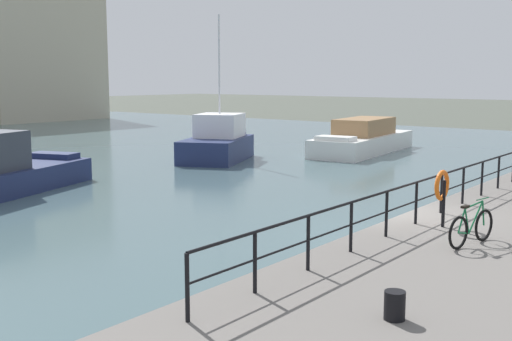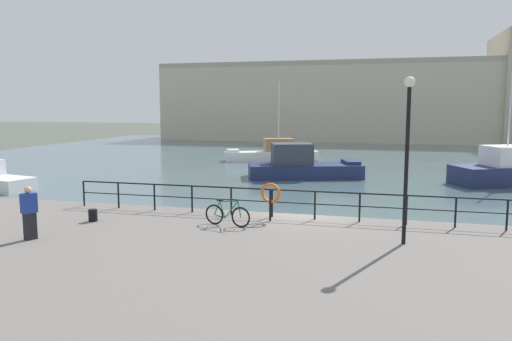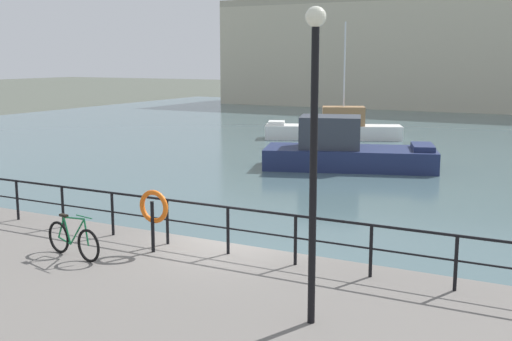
# 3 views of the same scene
# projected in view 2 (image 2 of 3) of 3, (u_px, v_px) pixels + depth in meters

# --- Properties ---
(ground_plane) EXTENTS (240.00, 240.00, 0.00)m
(ground_plane) POSITION_uv_depth(u_px,v_px,m) (305.00, 235.00, 19.29)
(ground_plane) COLOR #4C5147
(water_basin) EXTENTS (80.00, 60.00, 0.01)m
(water_basin) POSITION_uv_depth(u_px,v_px,m) (355.00, 158.00, 48.24)
(water_basin) COLOR #476066
(water_basin) RESTS_ON ground_plane
(quay_promenade) EXTENTS (56.00, 13.00, 0.84)m
(quay_promenade) POSITION_uv_depth(u_px,v_px,m) (265.00, 282.00, 13.01)
(quay_promenade) COLOR slate
(quay_promenade) RESTS_ON ground_plane
(harbor_building) EXTENTS (60.13, 14.74, 14.69)m
(harbor_building) POSITION_uv_depth(u_px,v_px,m) (409.00, 101.00, 71.14)
(harbor_building) COLOR #C1B79E
(harbor_building) RESTS_ON ground_plane
(moored_red_daysailer) EXTENTS (8.59, 5.13, 7.31)m
(moored_red_daysailer) POSITION_uv_depth(u_px,v_px,m) (273.00, 153.00, 45.76)
(moored_red_daysailer) COLOR white
(moored_red_daysailer) RESTS_ON water_basin
(moored_harbor_tender) EXTENTS (8.39, 5.35, 2.43)m
(moored_harbor_tender) POSITION_uv_depth(u_px,v_px,m) (302.00, 166.00, 34.88)
(moored_harbor_tender) COLOR navy
(moored_harbor_tender) RESTS_ON water_basin
(moored_cabin_cruiser) EXTENTS (6.04, 4.80, 7.79)m
(moored_cabin_cruiser) POSITION_uv_depth(u_px,v_px,m) (500.00, 170.00, 31.55)
(moored_cabin_cruiser) COLOR navy
(moored_cabin_cruiser) RESTS_ON water_basin
(quay_railing) EXTENTS (21.17, 0.07, 1.08)m
(quay_railing) POSITION_uv_depth(u_px,v_px,m) (337.00, 201.00, 18.04)
(quay_railing) COLOR black
(quay_railing) RESTS_ON quay_promenade
(parked_bicycle) EXTENTS (1.75, 0.38, 0.98)m
(parked_bicycle) POSITION_uv_depth(u_px,v_px,m) (227.00, 215.00, 17.29)
(parked_bicycle) COLOR black
(parked_bicycle) RESTS_ON quay_promenade
(mooring_bollard) EXTENTS (0.32, 0.32, 0.44)m
(mooring_bollard) POSITION_uv_depth(u_px,v_px,m) (93.00, 215.00, 18.01)
(mooring_bollard) COLOR black
(mooring_bollard) RESTS_ON quay_promenade
(life_ring_stand) EXTENTS (0.75, 0.16, 1.40)m
(life_ring_stand) POSITION_uv_depth(u_px,v_px,m) (271.00, 194.00, 18.03)
(life_ring_stand) COLOR black
(life_ring_stand) RESTS_ON quay_promenade
(quay_lamp_post) EXTENTS (0.32, 0.32, 5.03)m
(quay_lamp_post) POSITION_uv_depth(u_px,v_px,m) (407.00, 140.00, 14.66)
(quay_lamp_post) COLOR black
(quay_lamp_post) RESTS_ON quay_promenade
(standing_person) EXTENTS (0.43, 0.52, 1.69)m
(standing_person) POSITION_uv_depth(u_px,v_px,m) (29.00, 212.00, 15.48)
(standing_person) COLOR black
(standing_person) RESTS_ON quay_promenade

